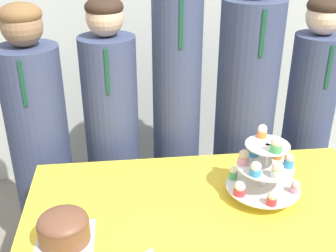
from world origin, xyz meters
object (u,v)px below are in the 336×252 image
at_px(student_2, 176,119).
at_px(student_0, 40,145).
at_px(cupcake_stand, 265,168).
at_px(round_cake, 64,228).
at_px(student_3, 244,119).
at_px(student_4, 306,128).
at_px(student_1, 113,139).

bearing_deg(student_2, student_0, 180.00).
bearing_deg(student_2, cupcake_stand, -65.89).
xyz_separation_m(round_cake, student_0, (-0.22, 0.81, -0.10)).
bearing_deg(round_cake, student_3, 42.46).
distance_m(student_0, student_2, 0.74).
bearing_deg(student_4, student_0, 180.00).
height_order(student_1, student_2, student_2).
relative_size(student_1, student_4, 1.01).
height_order(student_3, student_4, student_3).
bearing_deg(student_2, round_cake, -122.24).
relative_size(cupcake_stand, student_3, 0.19).
height_order(cupcake_stand, student_3, student_3).
distance_m(cupcake_stand, student_3, 0.63).
distance_m(cupcake_stand, student_2, 0.68).
bearing_deg(student_0, student_3, 0.00).
xyz_separation_m(round_cake, student_4, (1.25, 0.81, -0.08)).
bearing_deg(student_3, student_4, -0.00).
relative_size(cupcake_stand, student_2, 0.19).
height_order(cupcake_stand, student_1, student_1).
bearing_deg(cupcake_stand, round_cake, -166.37).
xyz_separation_m(cupcake_stand, student_4, (0.46, 0.62, -0.15)).
bearing_deg(student_0, cupcake_stand, -31.63).
height_order(student_2, student_3, student_2).
xyz_separation_m(cupcake_stand, student_2, (-0.28, 0.62, -0.05)).
distance_m(student_0, student_4, 1.47).
bearing_deg(student_2, student_4, -0.00).
distance_m(round_cake, cupcake_stand, 0.82).
xyz_separation_m(cupcake_stand, student_1, (-0.62, 0.62, -0.16)).
relative_size(student_2, student_3, 1.01).
height_order(round_cake, student_1, student_1).
bearing_deg(student_2, student_1, -180.00).
bearing_deg(student_3, student_2, -180.00).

